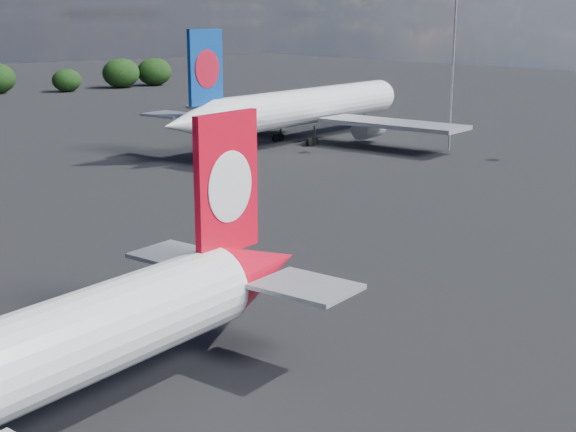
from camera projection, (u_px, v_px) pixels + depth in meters
china_southern_airliner at (299, 108)px, 125.20m from camera, size 54.39×52.01×17.85m
floodlight_mast_near at (454, 44)px, 115.75m from camera, size 1.60×1.60×24.27m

